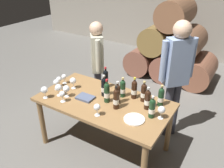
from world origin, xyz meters
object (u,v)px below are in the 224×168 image
at_px(wine_bottle_7, 152,108).
at_px(wine_glass_6, 64,77).
at_px(wine_bottle_5, 147,100).
at_px(wine_bottle_4, 116,99).
at_px(wine_bottle_10, 144,92).
at_px(sommelier_presenting, 176,71).
at_px(wine_glass_7, 62,94).
at_px(wine_bottle_1, 161,97).
at_px(wine_bottle_2, 106,79).
at_px(wine_glass_8, 73,81).
at_px(wine_glass_0, 97,107).
at_px(wine_glass_9, 161,110).
at_px(wine_bottle_0, 134,89).
at_px(wine_glass_1, 44,90).
at_px(wine_glass_2, 58,88).
at_px(wine_bottle_3, 104,87).
at_px(wine_glass_3, 56,83).
at_px(tasting_notebook, 85,98).
at_px(taster_seated_left, 97,61).
at_px(dining_table, 104,107).
at_px(wine_bottle_8, 107,92).
at_px(wine_glass_5, 66,89).
at_px(wine_bottle_6, 117,94).
at_px(serving_plate, 134,119).
at_px(wine_bottle_9, 123,88).
at_px(wine_glass_4, 59,80).

xyz_separation_m(wine_bottle_7, wine_glass_6, (-1.39, 0.09, -0.02)).
bearing_deg(wine_bottle_5, wine_bottle_4, -149.53).
xyz_separation_m(wine_bottle_10, sommelier_presenting, (0.24, 0.48, 0.16)).
bearing_deg(wine_glass_6, wine_glass_7, -50.52).
distance_m(wine_bottle_1, wine_bottle_5, 0.19).
bearing_deg(wine_bottle_2, wine_glass_8, -143.57).
xyz_separation_m(wine_glass_0, wine_glass_9, (0.64, 0.33, 0.00)).
bearing_deg(wine_bottle_0, sommelier_presenting, 52.56).
height_order(wine_glass_1, wine_glass_9, wine_glass_1).
xyz_separation_m(wine_glass_2, wine_glass_7, (0.15, -0.09, -0.01)).
bearing_deg(wine_glass_9, wine_glass_1, -165.43).
distance_m(wine_bottle_0, wine_glass_7, 0.91).
height_order(wine_bottle_3, wine_bottle_10, wine_bottle_3).
height_order(wine_glass_3, tasting_notebook, wine_glass_3).
xyz_separation_m(wine_glass_9, taster_seated_left, (-1.36, 0.69, 0.05)).
bearing_deg(dining_table, wine_bottle_3, 121.59).
xyz_separation_m(dining_table, wine_bottle_8, (0.05, 0.01, 0.23)).
distance_m(wine_bottle_8, wine_glass_1, 0.81).
distance_m(wine_glass_2, wine_glass_5, 0.11).
height_order(wine_bottle_6, serving_plate, wine_bottle_6).
xyz_separation_m(dining_table, wine_bottle_4, (0.22, -0.06, 0.22)).
relative_size(dining_table, wine_bottle_3, 5.74).
xyz_separation_m(wine_bottle_6, wine_bottle_7, (0.48, -0.05, -0.01)).
distance_m(wine_bottle_7, tasting_notebook, 0.89).
bearing_deg(tasting_notebook, wine_bottle_7, 4.34).
height_order(wine_bottle_5, sommelier_presenting, sommelier_presenting).
relative_size(wine_bottle_9, wine_glass_7, 1.84).
height_order(wine_glass_0, wine_glass_8, wine_glass_8).
distance_m(wine_bottle_5, wine_glass_4, 1.29).
bearing_deg(wine_bottle_5, wine_bottle_7, -48.64).
xyz_separation_m(wine_bottle_10, wine_glass_6, (-1.17, -0.18, -0.02)).
distance_m(wine_glass_1, wine_glass_6, 0.44).
distance_m(wine_glass_5, serving_plate, 0.99).
bearing_deg(wine_glass_1, wine_glass_4, 101.01).
distance_m(wine_bottle_10, tasting_notebook, 0.75).
bearing_deg(wine_bottle_6, wine_glass_2, -161.67).
height_order(wine_glass_8, taster_seated_left, taster_seated_left).
height_order(wine_glass_2, sommelier_presenting, sommelier_presenting).
height_order(wine_bottle_7, wine_bottle_8, wine_bottle_8).
height_order(wine_bottle_1, wine_glass_7, wine_bottle_1).
xyz_separation_m(wine_glass_7, serving_plate, (0.94, 0.14, -0.10)).
bearing_deg(wine_glass_3, dining_table, 8.11).
distance_m(wine_bottle_6, wine_bottle_7, 0.48).
bearing_deg(wine_bottle_7, wine_glass_3, -175.76).
bearing_deg(wine_bottle_3, wine_bottle_9, 25.86).
relative_size(wine_bottle_5, sommelier_presenting, 0.17).
relative_size(wine_bottle_2, taster_seated_left, 0.20).
bearing_deg(sommelier_presenting, wine_glass_0, -117.77).
height_order(wine_glass_1, wine_glass_7, wine_glass_1).
relative_size(wine_bottle_2, wine_bottle_7, 1.10).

